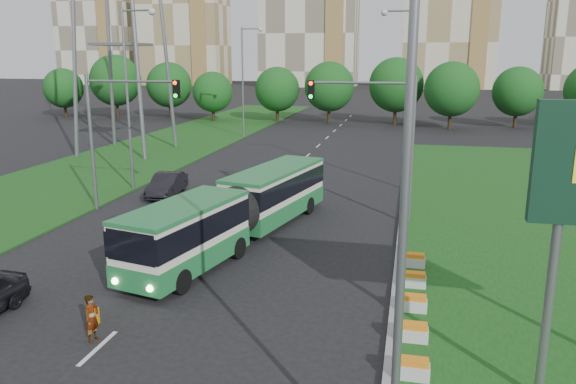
% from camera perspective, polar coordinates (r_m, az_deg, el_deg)
% --- Properties ---
extents(ground, '(360.00, 360.00, 0.00)m').
position_cam_1_polar(ground, '(23.17, -4.49, -9.22)').
color(ground, black).
rests_on(ground, ground).
extents(grass_median, '(14.00, 60.00, 0.15)m').
position_cam_1_polar(grass_median, '(30.47, 24.59, -4.63)').
color(grass_median, '#144814').
rests_on(grass_median, ground).
extents(median_kerb, '(0.30, 60.00, 0.18)m').
position_cam_1_polar(median_kerb, '(29.74, 11.38, -4.03)').
color(median_kerb, gray).
rests_on(median_kerb, ground).
extents(left_verge, '(12.00, 110.00, 0.10)m').
position_cam_1_polar(left_verge, '(52.28, -15.47, 3.33)').
color(left_verge, '#144814').
rests_on(left_verge, ground).
extents(lane_markings, '(0.20, 100.00, 0.01)m').
position_cam_1_polar(lane_markings, '(42.41, -0.50, 1.43)').
color(lane_markings, silver).
rests_on(lane_markings, ground).
extents(flower_planters, '(1.10, 11.50, 0.60)m').
position_cam_1_polar(flower_planters, '(19.81, 12.54, -12.23)').
color(flower_planters, silver).
rests_on(flower_planters, grass_median).
extents(traffic_mast_median, '(5.76, 0.32, 8.00)m').
position_cam_1_polar(traffic_mast_median, '(30.63, 9.55, 6.65)').
color(traffic_mast_median, gray).
rests_on(traffic_mast_median, ground).
extents(traffic_mast_left, '(5.76, 0.32, 8.00)m').
position_cam_1_polar(traffic_mast_left, '(34.01, -17.17, 6.92)').
color(traffic_mast_left, gray).
rests_on(traffic_mast_left, ground).
extents(street_lamps, '(36.00, 60.00, 12.00)m').
position_cam_1_polar(street_lamps, '(31.93, -4.62, 8.25)').
color(street_lamps, gray).
rests_on(street_lamps, ground).
extents(tree_line, '(120.00, 8.00, 9.00)m').
position_cam_1_polar(tree_line, '(75.59, 15.52, 9.79)').
color(tree_line, '#134815').
rests_on(tree_line, ground).
extents(apartment_tower_west, '(26.00, 15.00, 48.00)m').
position_cam_1_polar(apartment_tower_west, '(185.33, -10.67, 18.11)').
color(apartment_tower_west, beige).
rests_on(apartment_tower_west, ground).
extents(midrise_west, '(22.00, 14.00, 36.00)m').
position_cam_1_polar(midrise_west, '(198.45, -18.89, 15.58)').
color(midrise_west, beige).
rests_on(midrise_west, ground).
extents(articulated_bus, '(2.48, 15.92, 2.62)m').
position_cam_1_polar(articulated_bus, '(27.80, -5.21, -1.80)').
color(articulated_bus, silver).
rests_on(articulated_bus, ground).
extents(car_left_far, '(2.06, 4.69, 1.50)m').
position_cam_1_polar(car_left_far, '(37.74, -12.21, 0.74)').
color(car_left_far, black).
rests_on(car_left_far, ground).
extents(pedestrian, '(0.41, 0.60, 1.57)m').
position_cam_1_polar(pedestrian, '(19.55, -19.29, -11.99)').
color(pedestrian, gray).
rests_on(pedestrian, ground).
extents(shopping_trolley, '(0.33, 0.35, 0.57)m').
position_cam_1_polar(shopping_trolley, '(20.84, -19.18, -11.86)').
color(shopping_trolley, orange).
rests_on(shopping_trolley, ground).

